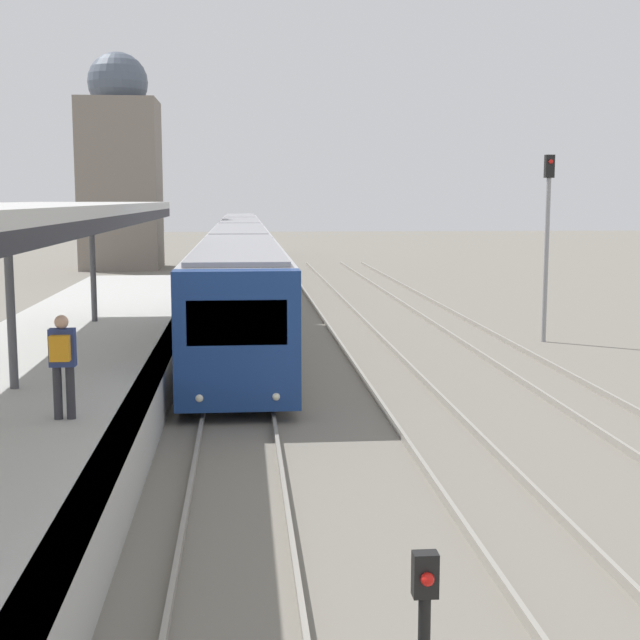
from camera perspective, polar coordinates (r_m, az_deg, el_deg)
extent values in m
cube|color=beige|center=(17.04, -19.45, 6.66)|extent=(4.00, 22.71, 0.20)
cube|color=black|center=(16.67, -12.84, 6.13)|extent=(0.08, 22.71, 0.24)
cylinder|color=#47474C|center=(17.14, -19.20, 1.03)|extent=(0.16, 0.16, 3.17)
cylinder|color=#47474C|center=(26.01, -14.33, 3.38)|extent=(0.16, 0.16, 3.17)
cylinder|color=#2D2D33|center=(14.72, -16.44, -4.49)|extent=(0.14, 0.14, 0.85)
cylinder|color=#2D2D33|center=(14.68, -15.67, -4.49)|extent=(0.14, 0.14, 0.85)
cube|color=navy|center=(14.56, -16.16, -1.70)|extent=(0.40, 0.22, 0.60)
sphere|color=tan|center=(14.50, -16.22, -0.13)|extent=(0.22, 0.22, 0.22)
cube|color=orange|center=(14.37, -16.32, -1.76)|extent=(0.30, 0.18, 0.40)
cube|color=navy|center=(17.92, -5.32, -1.28)|extent=(2.53, 0.70, 2.81)
cube|color=black|center=(17.53, -5.34, -0.18)|extent=(1.98, 0.04, 0.90)
sphere|color=#EFEACC|center=(17.81, -7.73, -4.98)|extent=(0.16, 0.16, 0.16)
sphere|color=#EFEACC|center=(17.80, -2.82, -4.93)|extent=(0.16, 0.16, 0.16)
cube|color=#B7B7BC|center=(25.45, -5.23, 1.41)|extent=(2.53, 14.49, 2.81)
cube|color=gray|center=(25.33, -5.28, 4.71)|extent=(2.23, 14.20, 0.12)
cube|color=black|center=(25.42, -5.24, 2.11)|extent=(2.55, 13.33, 0.73)
cylinder|color=black|center=(21.03, -8.17, -3.64)|extent=(0.12, 0.70, 0.70)
cylinder|color=black|center=(21.01, -2.29, -3.57)|extent=(0.12, 0.70, 0.70)
cylinder|color=black|center=(30.31, -7.21, -0.11)|extent=(0.12, 0.70, 0.70)
cylinder|color=black|center=(30.30, -3.14, -0.06)|extent=(0.12, 0.70, 0.70)
cube|color=#B7B7BC|center=(40.23, -5.16, 3.75)|extent=(2.53, 14.49, 2.81)
cube|color=gray|center=(40.16, -5.19, 5.84)|extent=(2.23, 14.20, 0.12)
cube|color=black|center=(40.21, -5.17, 4.19)|extent=(2.55, 13.33, 0.73)
cylinder|color=black|center=(35.69, -6.88, 1.08)|extent=(0.12, 0.70, 0.70)
cylinder|color=black|center=(35.68, -3.42, 1.12)|extent=(0.12, 0.70, 0.70)
cylinder|color=black|center=(45.05, -6.50, 2.48)|extent=(0.12, 0.70, 0.70)
cylinder|color=black|center=(45.05, -3.76, 2.51)|extent=(0.12, 0.70, 0.70)
cube|color=#B7B7BC|center=(55.05, -5.13, 4.84)|extent=(2.53, 14.49, 2.81)
cube|color=gray|center=(55.00, -5.15, 6.36)|extent=(2.23, 14.20, 0.12)
cube|color=black|center=(55.04, -5.13, 5.16)|extent=(2.55, 13.33, 0.73)
cylinder|color=black|center=(50.45, -6.34, 3.05)|extent=(0.12, 0.70, 0.70)
cylinder|color=black|center=(50.45, -3.90, 3.07)|extent=(0.12, 0.70, 0.70)
cylinder|color=black|center=(59.84, -6.14, 3.79)|extent=(0.12, 0.70, 0.70)
cylinder|color=black|center=(59.84, -4.07, 3.81)|extent=(0.12, 0.70, 0.70)
cube|color=#B7B7BC|center=(69.88, -5.11, 5.46)|extent=(2.53, 14.49, 2.81)
cube|color=gray|center=(69.83, -5.12, 6.66)|extent=(2.23, 14.20, 0.12)
cube|color=black|center=(69.87, -5.11, 5.71)|extent=(2.55, 13.33, 0.73)
cylinder|color=black|center=(65.25, -6.05, 4.12)|extent=(0.12, 0.70, 0.70)
cylinder|color=black|center=(65.25, -4.15, 4.14)|extent=(0.12, 0.70, 0.70)
cylinder|color=black|center=(74.66, -5.92, 4.58)|extent=(0.12, 0.70, 0.70)
cylinder|color=black|center=(74.65, -4.26, 4.60)|extent=(0.12, 0.70, 0.70)
cube|color=black|center=(7.32, 6.75, -15.87)|extent=(0.20, 0.14, 0.36)
sphere|color=red|center=(7.24, 6.90, -16.15)|extent=(0.11, 0.11, 0.11)
cylinder|color=gray|center=(28.65, 14.30, 4.39)|extent=(0.14, 0.14, 5.81)
cube|color=black|center=(28.63, 14.47, 9.51)|extent=(0.28, 0.20, 0.70)
sphere|color=red|center=(28.52, 14.56, 9.79)|extent=(0.14, 0.14, 0.14)
cube|color=slate|center=(58.71, -12.63, 8.43)|extent=(4.88, 4.88, 10.65)
sphere|color=#4C5666|center=(59.14, -12.82, 14.60)|extent=(3.75, 3.75, 3.75)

